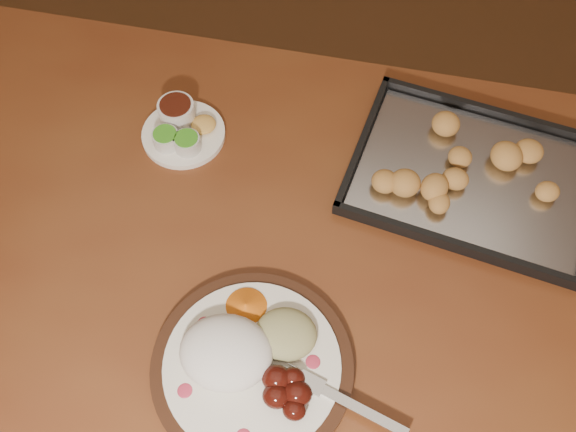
# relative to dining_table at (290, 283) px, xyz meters

# --- Properties ---
(ground) EXTENTS (4.00, 4.00, 0.00)m
(ground) POSITION_rel_dining_table_xyz_m (-0.28, 0.21, -0.65)
(ground) COLOR #52331C
(ground) RESTS_ON ground
(dining_table) EXTENTS (1.52, 0.94, 0.75)m
(dining_table) POSITION_rel_dining_table_xyz_m (0.00, 0.00, 0.00)
(dining_table) COLOR brown
(dining_table) RESTS_ON ground
(dinner_plate) EXTENTS (0.38, 0.30, 0.07)m
(dinner_plate) POSITION_rel_dining_table_xyz_m (-0.03, -0.18, 0.12)
(dinner_plate) COLOR black
(dinner_plate) RESTS_ON dining_table
(condiment_saucer) EXTENTS (0.15, 0.15, 0.05)m
(condiment_saucer) POSITION_rel_dining_table_xyz_m (-0.24, 0.21, 0.12)
(condiment_saucer) COLOR white
(condiment_saucer) RESTS_ON dining_table
(baking_tray) EXTENTS (0.46, 0.37, 0.04)m
(baking_tray) POSITION_rel_dining_table_xyz_m (0.28, 0.21, 0.11)
(baking_tray) COLOR black
(baking_tray) RESTS_ON dining_table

